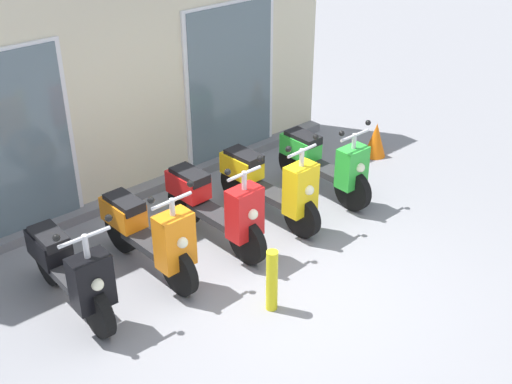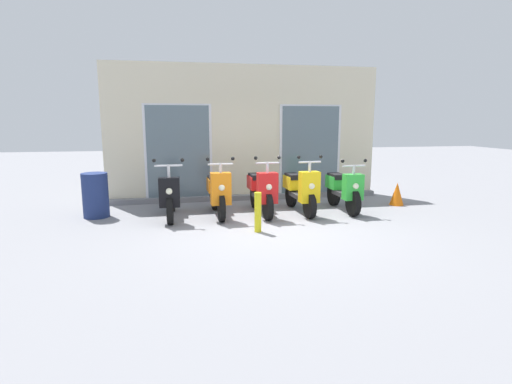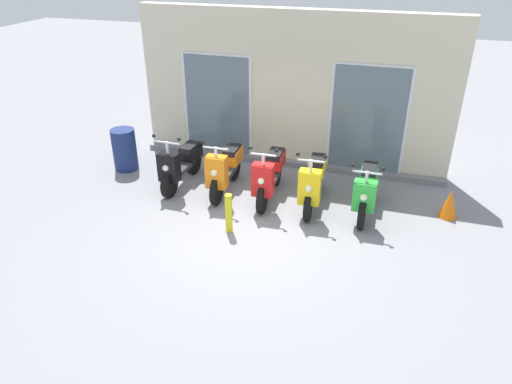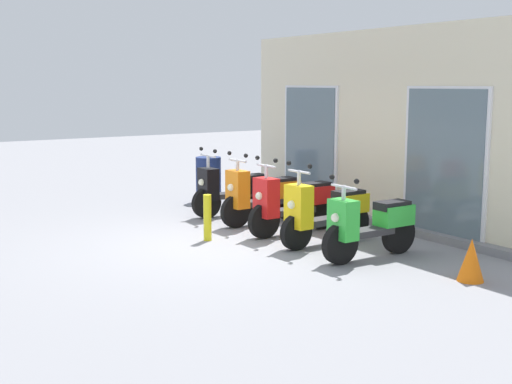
# 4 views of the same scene
# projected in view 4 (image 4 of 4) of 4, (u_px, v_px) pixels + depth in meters

# --- Properties ---
(ground_plane) EXTENTS (40.00, 40.00, 0.00)m
(ground_plane) POSITION_uv_depth(u_px,v_px,m) (222.00, 244.00, 9.92)
(ground_plane) COLOR gray
(storefront_facade) EXTENTS (6.61, 0.50, 3.23)m
(storefront_facade) POSITION_uv_depth(u_px,v_px,m) (377.00, 131.00, 11.32)
(storefront_facade) COLOR beige
(storefront_facade) RESTS_ON ground_plane
(scooter_black) EXTENTS (0.58, 1.62, 1.23)m
(scooter_black) POSITION_uv_depth(u_px,v_px,m) (232.00, 190.00, 12.02)
(scooter_black) COLOR black
(scooter_black) RESTS_ON ground_plane
(scooter_orange) EXTENTS (0.55, 1.64, 1.24)m
(scooter_orange) POSITION_uv_depth(u_px,v_px,m) (262.00, 195.00, 11.25)
(scooter_orange) COLOR black
(scooter_orange) RESTS_ON ground_plane
(scooter_red) EXTENTS (0.53, 1.68, 1.25)m
(scooter_red) POSITION_uv_depth(u_px,v_px,m) (292.00, 203.00, 10.50)
(scooter_red) COLOR black
(scooter_red) RESTS_ON ground_plane
(scooter_yellow) EXTENTS (0.53, 1.66, 1.25)m
(scooter_yellow) POSITION_uv_depth(u_px,v_px,m) (325.00, 212.00, 9.79)
(scooter_yellow) COLOR black
(scooter_yellow) RESTS_ON ground_plane
(scooter_green) EXTENTS (0.55, 1.59, 1.16)m
(scooter_green) POSITION_uv_depth(u_px,v_px,m) (370.00, 225.00, 9.01)
(scooter_green) COLOR black
(scooter_green) RESTS_ON ground_plane
(trash_bin) EXTENTS (0.50, 0.50, 0.89)m
(trash_bin) POSITION_uv_depth(u_px,v_px,m) (208.00, 179.00, 13.43)
(trash_bin) COLOR navy
(trash_bin) RESTS_ON ground_plane
(traffic_cone) EXTENTS (0.32, 0.32, 0.52)m
(traffic_cone) POSITION_uv_depth(u_px,v_px,m) (471.00, 260.00, 8.01)
(traffic_cone) COLOR orange
(traffic_cone) RESTS_ON ground_plane
(curb_bollard) EXTENTS (0.12, 0.12, 0.70)m
(curb_bollard) POSITION_uv_depth(u_px,v_px,m) (207.00, 218.00, 10.07)
(curb_bollard) COLOR yellow
(curb_bollard) RESTS_ON ground_plane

